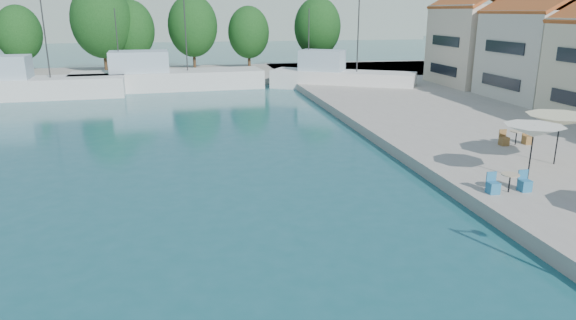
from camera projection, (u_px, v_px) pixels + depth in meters
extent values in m
cube|color=#9A948B|center=(158.00, 75.00, 59.92)|extent=(90.00, 16.00, 0.60)
cube|color=gray|center=(89.00, 9.00, 141.29)|extent=(180.00, 40.00, 16.00)
cube|color=gray|center=(317.00, 16.00, 173.68)|extent=(140.00, 40.00, 12.00)
cube|color=beige|center=(548.00, 55.00, 41.25)|extent=(8.00, 8.50, 7.00)
cube|color=beige|center=(486.00, 45.00, 49.66)|extent=(8.60, 8.50, 7.50)
cube|color=silver|center=(33.00, 90.00, 45.96)|extent=(16.06, 5.00, 2.20)
cube|color=#98AFBC|center=(0.00, 67.00, 44.80)|extent=(4.93, 3.43, 2.00)
cylinder|color=#2D2D2D|center=(44.00, 32.00, 44.91)|extent=(0.12, 0.12, 8.00)
cube|color=silver|center=(169.00, 82.00, 51.39)|extent=(18.83, 6.11, 2.20)
cube|color=#98AFBC|center=(139.00, 61.00, 50.10)|extent=(5.81, 4.09, 2.00)
cylinder|color=#2D2D2D|center=(185.00, 29.00, 50.43)|extent=(0.12, 0.12, 8.00)
cylinder|color=#2D2D2D|center=(117.00, 41.00, 49.08)|extent=(0.10, 0.10, 6.00)
cube|color=silver|center=(342.00, 82.00, 51.22)|extent=(14.13, 10.19, 2.20)
cube|color=#98AFBC|center=(322.00, 60.00, 51.28)|extent=(5.09, 4.56, 2.00)
cylinder|color=#2D2D2D|center=(358.00, 30.00, 49.36)|extent=(0.12, 0.12, 8.00)
cylinder|color=#2D2D2D|center=(309.00, 40.00, 51.15)|extent=(0.10, 0.10, 6.00)
cylinder|color=#3F2B19|center=(22.00, 57.00, 60.94)|extent=(0.36, 0.36, 3.42)
ellipsoid|color=#123A13|center=(19.00, 33.00, 60.18)|extent=(5.19, 5.19, 6.49)
cylinder|color=#3F2B19|center=(105.00, 52.00, 60.10)|extent=(0.36, 0.36, 4.53)
ellipsoid|color=#123A13|center=(101.00, 20.00, 59.09)|extent=(6.88, 6.88, 8.61)
cylinder|color=#3F2B19|center=(133.00, 55.00, 62.33)|extent=(0.36, 0.36, 3.68)
ellipsoid|color=#123A13|center=(131.00, 30.00, 61.51)|extent=(5.60, 5.60, 7.00)
cylinder|color=#3F2B19|center=(194.00, 52.00, 64.08)|extent=(0.36, 0.36, 3.98)
ellipsoid|color=#123A13|center=(193.00, 26.00, 63.19)|extent=(6.05, 6.05, 7.56)
cylinder|color=#3F2B19|center=(249.00, 54.00, 64.53)|extent=(0.36, 0.36, 3.37)
ellipsoid|color=#123A13|center=(249.00, 32.00, 63.78)|extent=(5.13, 5.13, 6.41)
cylinder|color=#3F2B19|center=(317.00, 52.00, 65.32)|extent=(0.36, 0.36, 3.85)
ellipsoid|color=#123A13|center=(317.00, 27.00, 64.46)|extent=(5.86, 5.86, 7.32)
cylinder|color=black|center=(531.00, 153.00, 21.52)|extent=(0.06, 0.06, 2.41)
cone|color=silver|center=(534.00, 131.00, 21.25)|extent=(2.47, 2.47, 0.50)
cylinder|color=black|center=(557.00, 140.00, 23.87)|extent=(0.06, 0.06, 2.35)
cone|color=beige|center=(560.00, 120.00, 23.61)|extent=(3.12, 3.12, 0.50)
cylinder|color=black|center=(509.00, 183.00, 20.34)|extent=(0.06, 0.06, 0.74)
cylinder|color=tan|center=(510.00, 174.00, 20.24)|extent=(0.70, 0.70, 0.04)
cube|color=teal|center=(525.00, 186.00, 20.51)|extent=(0.42, 0.42, 0.46)
cube|color=teal|center=(493.00, 188.00, 20.25)|extent=(0.42, 0.42, 0.46)
cylinder|color=black|center=(516.00, 138.00, 27.59)|extent=(0.06, 0.06, 0.74)
cylinder|color=tan|center=(517.00, 131.00, 27.49)|extent=(0.70, 0.70, 0.04)
cube|color=brown|center=(527.00, 140.00, 27.76)|extent=(0.42, 0.42, 0.46)
cube|color=brown|center=(504.00, 141.00, 27.50)|extent=(0.42, 0.42, 0.46)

